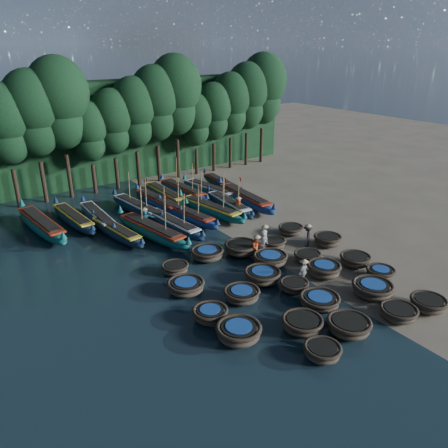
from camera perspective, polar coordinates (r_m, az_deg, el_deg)
ground at (r=29.75m, az=5.44°, el=-4.30°), size 120.00×120.00×0.00m
foliage_wall at (r=47.61m, az=-13.35°, el=11.80°), size 40.00×3.00×10.00m
coracle_1 at (r=21.23m, az=12.73°, el=-15.89°), size 2.01×2.01×0.67m
coracle_2 at (r=23.02m, az=16.00°, el=-12.65°), size 2.29×2.29×0.79m
coracle_3 at (r=24.98m, az=21.84°, el=-10.66°), size 2.35×2.35×0.66m
coracle_4 at (r=26.33m, az=25.13°, el=-9.36°), size 1.97×1.97×0.72m
coracle_5 at (r=21.73m, az=1.94°, el=-13.90°), size 2.73×2.73×0.83m
coracle_6 at (r=22.72m, az=10.21°, el=-12.68°), size 2.12×2.12×0.72m
coracle_7 at (r=24.65m, az=12.39°, el=-9.78°), size 2.55×2.55×0.73m
coracle_8 at (r=26.47m, az=18.83°, el=-8.00°), size 2.74×2.74×0.81m
coracle_9 at (r=28.56m, az=19.76°, el=-5.99°), size 1.79×1.79×0.67m
coracle_10 at (r=23.09m, az=-1.81°, el=-11.64°), size 2.29×2.29×0.71m
coracle_11 at (r=24.73m, az=2.33°, el=-9.15°), size 2.24×2.24×0.69m
coracle_12 at (r=25.92m, az=9.17°, el=-7.94°), size 1.73×1.73×0.63m
coracle_13 at (r=27.74m, az=12.91°, el=-5.77°), size 2.57×2.57×0.85m
coracle_14 at (r=29.59m, az=16.76°, el=-4.48°), size 2.02×2.02×0.74m
coracle_15 at (r=25.49m, az=-5.00°, el=-8.09°), size 2.19×2.19×0.75m
coracle_16 at (r=26.57m, az=5.04°, el=-6.69°), size 2.25×2.25×0.78m
coracle_17 at (r=28.63m, az=6.07°, el=-4.51°), size 2.26×2.26×0.73m
coracle_18 at (r=29.36m, az=10.86°, el=-4.19°), size 2.11×2.11×0.67m
coracle_19 at (r=31.91m, az=13.38°, el=-2.02°), size 2.01×2.01×0.79m
coracle_20 at (r=27.58m, az=-6.41°, el=-5.75°), size 1.74×1.74×0.66m
coracle_21 at (r=29.16m, az=-2.20°, el=-3.85°), size 2.41×2.41×0.74m
coracle_22 at (r=29.79m, az=2.22°, el=-3.15°), size 2.62×2.62×0.84m
coracle_23 at (r=30.85m, az=6.46°, el=-2.51°), size 1.77×1.77×0.69m
coracle_24 at (r=33.34m, az=8.73°, el=-0.71°), size 2.00×2.00×0.66m
long_boat_2 at (r=33.27m, az=-13.89°, el=-0.94°), size 2.19×7.43×1.32m
long_boat_3 at (r=32.63m, az=-9.41°, el=-0.86°), size 2.95×8.68×3.74m
long_boat_4 at (r=33.75m, az=-6.73°, el=-0.01°), size 2.15×7.84×3.35m
long_boat_5 at (r=35.52m, az=-4.92°, el=1.24°), size 2.38×7.82×3.35m
long_boat_6 at (r=36.50m, az=-1.81°, el=1.95°), size 2.69×8.20×3.52m
long_boat_7 at (r=37.70m, az=0.63°, el=2.58°), size 1.94×7.61×3.24m
long_boat_8 at (r=39.00m, az=2.71°, el=3.39°), size 2.25×9.06×1.60m
long_boat_9 at (r=35.97m, az=-22.72°, el=-0.09°), size 2.45×9.12×1.61m
long_boat_10 at (r=36.63m, az=-19.08°, el=0.70°), size 1.94×7.95×1.40m
long_boat_11 at (r=36.40m, az=-16.16°, el=0.92°), size 1.58×7.88×1.39m
long_boat_12 at (r=37.68m, az=-11.33°, el=2.15°), size 2.26×7.92×3.38m
long_boat_13 at (r=38.64m, az=-8.65°, el=2.84°), size 1.77×7.92×1.39m
long_boat_14 at (r=40.55m, az=-7.74°, el=3.86°), size 1.47×8.07×1.42m
long_boat_15 at (r=41.39m, az=-5.37°, el=4.37°), size 1.80×8.15×3.47m
long_boat_16 at (r=41.42m, az=-1.86°, el=4.46°), size 2.55×7.94×1.41m
long_boat_17 at (r=43.30m, az=-0.27°, el=5.25°), size 2.06×7.67×1.36m
fisherman_0 at (r=30.14m, az=5.16°, el=-2.12°), size 0.64×0.85×1.78m
fisherman_1 at (r=30.98m, az=5.32°, el=-1.36°), size 0.67×0.58×1.73m
fisherman_2 at (r=29.19m, az=4.28°, el=-2.94°), size 0.91×0.79×1.81m
fisherman_3 at (r=31.29m, az=10.85°, el=-1.47°), size 1.23×1.13×1.85m
fisherman_4 at (r=26.49m, az=10.34°, el=-6.08°), size 0.98×0.60×1.77m
fisherman_5 at (r=34.25m, az=-10.29°, el=0.72°), size 1.61×0.76×1.87m
fisherman_6 at (r=36.53m, az=1.90°, el=2.44°), size 0.70×0.87×1.74m
tree_2 at (r=40.87m, az=-26.79°, el=11.66°), size 4.51×4.51×10.63m
tree_3 at (r=41.19m, az=-23.77°, el=13.19°), size 4.92×4.92×11.60m
tree_4 at (r=41.64m, az=-20.77°, el=14.65°), size 5.34×5.34×12.58m
tree_5 at (r=42.68m, az=-17.26°, el=11.55°), size 3.68×3.68×8.68m
tree_6 at (r=43.33m, az=-14.44°, el=12.90°), size 4.09×4.09×9.65m
tree_7 at (r=44.10m, az=-11.68°, el=14.19°), size 4.51×4.51×10.63m
tree_8 at (r=44.98m, az=-8.99°, el=15.40°), size 4.92×4.92×11.60m
tree_9 at (r=45.97m, az=-6.38°, el=16.52°), size 5.34×5.34×12.58m
tree_10 at (r=47.48m, az=-3.75°, el=13.51°), size 3.68×3.68×8.68m
tree_11 at (r=48.61m, az=-1.39°, el=14.56°), size 4.09×4.09×9.65m
tree_12 at (r=49.83m, az=0.88°, el=15.54°), size 4.51×4.51×10.63m
tree_13 at (r=51.13m, az=3.05°, el=16.46°), size 4.92×4.92×11.60m
tree_14 at (r=52.51m, az=5.14°, el=17.30°), size 5.34×5.34×12.58m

